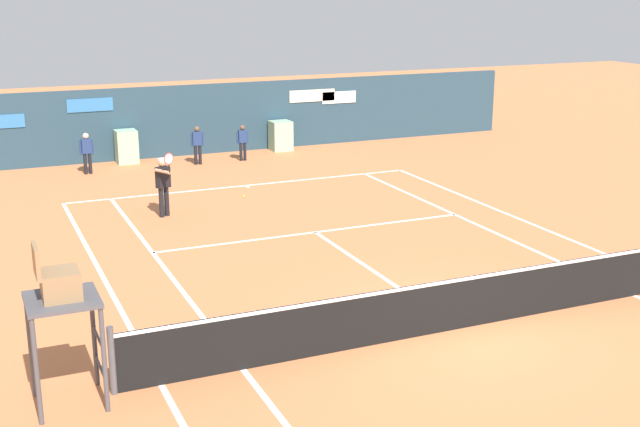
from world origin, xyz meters
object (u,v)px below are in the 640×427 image
at_px(tennis_ball_by_sideline, 244,196).
at_px(ball_kid_centre_post, 243,140).
at_px(umpire_chair, 61,297).
at_px(player_on_baseline, 163,181).
at_px(ball_kid_left_post, 87,150).
at_px(ball_kid_right_post, 197,142).

bearing_deg(tennis_ball_by_sideline, ball_kid_centre_post, 71.75).
bearing_deg(tennis_ball_by_sideline, umpire_chair, -120.53).
height_order(ball_kid_centre_post, tennis_ball_by_sideline, ball_kid_centre_post).
bearing_deg(player_on_baseline, tennis_ball_by_sideline, 176.30).
distance_m(player_on_baseline, ball_kid_centre_post, 7.25).
height_order(player_on_baseline, ball_kid_centre_post, player_on_baseline).
xyz_separation_m(ball_kid_left_post, ball_kid_centre_post, (5.19, 0.00, -0.05)).
bearing_deg(ball_kid_right_post, ball_kid_left_post, 8.29).
height_order(umpire_chair, ball_kid_right_post, umpire_chair).
height_order(umpire_chair, tennis_ball_by_sideline, umpire_chair).
relative_size(umpire_chair, tennis_ball_by_sideline, 35.76).
height_order(umpire_chair, player_on_baseline, umpire_chair).
bearing_deg(tennis_ball_by_sideline, ball_kid_left_post, 126.49).
height_order(player_on_baseline, tennis_ball_by_sideline, player_on_baseline).
bearing_deg(ball_kid_right_post, tennis_ball_by_sideline, 98.13).
xyz_separation_m(umpire_chair, tennis_ball_by_sideline, (6.14, 10.41, -1.61)).
height_order(ball_kid_right_post, ball_kid_centre_post, ball_kid_right_post).
distance_m(ball_kid_centre_post, tennis_ball_by_sideline, 5.16).
bearing_deg(ball_kid_centre_post, ball_kid_left_post, 1.65).
bearing_deg(player_on_baseline, ball_kid_centre_post, -151.95).
xyz_separation_m(ball_kid_right_post, ball_kid_centre_post, (1.59, 0.00, -0.04)).
bearing_deg(umpire_chair, ball_kid_centre_post, 153.11).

